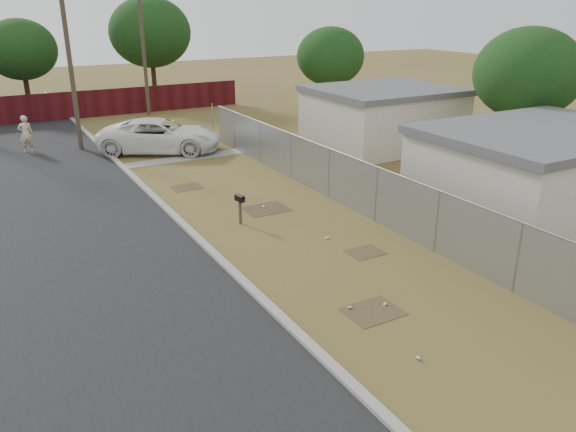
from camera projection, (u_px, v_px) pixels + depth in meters
ground at (300, 238)px, 18.55m from camera, size 120.00×120.00×0.00m
street at (47, 201)px, 22.00m from camera, size 15.10×60.00×0.12m
chainlink_fence at (359, 192)px, 20.53m from camera, size 0.10×27.06×2.02m
privacy_fence at (20, 109)px, 35.83m from camera, size 30.00×0.12×1.80m
utility_poles at (61, 51)px, 32.02m from camera, size 12.60×8.24×9.00m
houses at (451, 140)px, 25.00m from camera, size 9.30×17.24×3.10m
horizon_trees at (127, 46)px, 36.47m from camera, size 33.32×31.94×7.78m
mailbox at (240, 201)px, 19.44m from camera, size 0.23×0.47×1.08m
pickup_truck at (160, 136)px, 28.94m from camera, size 6.78×5.53×1.72m
pedestrian at (26, 134)px, 28.88m from camera, size 0.71×0.48×1.91m
scattered_litter at (338, 272)px, 16.11m from camera, size 2.10×10.43×0.07m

